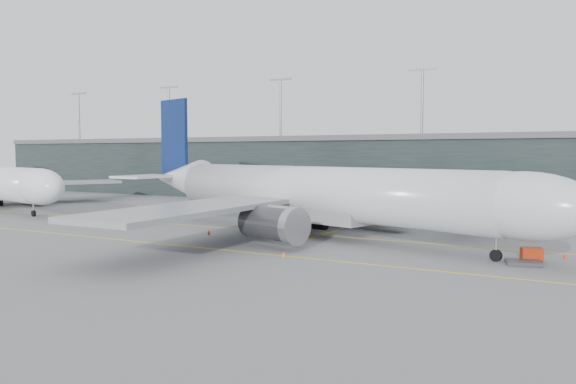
% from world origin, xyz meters
% --- Properties ---
extents(ground, '(320.00, 320.00, 0.00)m').
position_xyz_m(ground, '(0.00, 0.00, 0.00)').
color(ground, slate).
rests_on(ground, ground).
extents(taxiline_a, '(160.00, 0.25, 0.02)m').
position_xyz_m(taxiline_a, '(0.00, -4.00, 0.01)').
color(taxiline_a, yellow).
rests_on(taxiline_a, ground).
extents(taxiline_b, '(160.00, 0.25, 0.02)m').
position_xyz_m(taxiline_b, '(0.00, -20.00, 0.01)').
color(taxiline_b, yellow).
rests_on(taxiline_b, ground).
extents(taxiline_lead_main, '(0.25, 60.00, 0.02)m').
position_xyz_m(taxiline_lead_main, '(5.00, 20.00, 0.01)').
color(taxiline_lead_main, yellow).
rests_on(taxiline_lead_main, ground).
extents(taxiline_lead_adj, '(0.25, 60.00, 0.02)m').
position_xyz_m(taxiline_lead_adj, '(-75.00, 20.00, 0.01)').
color(taxiline_lead_adj, yellow).
rests_on(taxiline_lead_adj, ground).
extents(terminal, '(240.00, 36.00, 29.00)m').
position_xyz_m(terminal, '(-0.00, 58.00, 7.62)').
color(terminal, black).
rests_on(terminal, ground).
extents(main_aircraft, '(72.11, 66.32, 20.60)m').
position_xyz_m(main_aircraft, '(4.65, -5.11, 5.78)').
color(main_aircraft, silver).
rests_on(main_aircraft, ground).
extents(jet_bridge, '(3.61, 42.93, 5.86)m').
position_xyz_m(jet_bridge, '(22.29, 22.45, 4.39)').
color(jet_bridge, '#29282D').
rests_on(jet_bridge, ground).
extents(gse_cart, '(2.41, 1.94, 1.42)m').
position_xyz_m(gse_cart, '(32.18, -10.49, 0.79)').
color(gse_cart, '#AF2B0C').
rests_on(gse_cart, ground).
extents(baggage_dolly, '(3.91, 3.40, 0.34)m').
position_xyz_m(baggage_dolly, '(31.63, -12.67, 0.20)').
color(baggage_dolly, '#38383D').
rests_on(baggage_dolly, ground).
extents(uld_a, '(2.19, 1.90, 1.74)m').
position_xyz_m(uld_a, '(-4.65, 9.46, 0.92)').
color(uld_a, '#343439').
rests_on(uld_a, ground).
extents(uld_b, '(2.27, 2.08, 1.67)m').
position_xyz_m(uld_b, '(-1.12, 11.57, 0.88)').
color(uld_b, '#343439').
rests_on(uld_b, ground).
extents(uld_c, '(1.81, 1.47, 1.62)m').
position_xyz_m(uld_c, '(0.11, 9.30, 0.85)').
color(uld_c, '#343439').
rests_on(uld_c, ground).
extents(cone_nose, '(0.42, 0.42, 0.67)m').
position_xyz_m(cone_nose, '(35.25, -7.23, 0.34)').
color(cone_nose, '#F6400D').
rests_on(cone_nose, ground).
extents(cone_wing_stbd, '(0.40, 0.40, 0.64)m').
position_xyz_m(cone_wing_stbd, '(8.25, -20.56, 0.32)').
color(cone_wing_stbd, orange).
rests_on(cone_wing_stbd, ground).
extents(cone_wing_port, '(0.48, 0.48, 0.76)m').
position_xyz_m(cone_wing_port, '(10.73, 9.35, 0.38)').
color(cone_wing_port, red).
rests_on(cone_wing_port, ground).
extents(cone_tail, '(0.46, 0.46, 0.73)m').
position_xyz_m(cone_tail, '(-8.81, -10.91, 0.36)').
color(cone_tail, red).
rests_on(cone_tail, ground).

